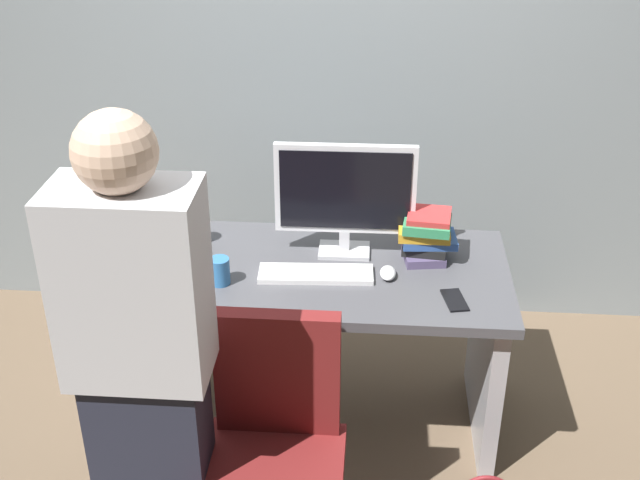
# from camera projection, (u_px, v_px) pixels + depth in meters

# --- Properties ---
(ground_plane) EXTENTS (9.00, 9.00, 0.00)m
(ground_plane) POSITION_uv_depth(u_px,v_px,m) (321.00, 414.00, 3.44)
(ground_plane) COLOR brown
(wall_back) EXTENTS (6.40, 0.10, 3.00)m
(wall_back) POSITION_uv_depth(u_px,v_px,m) (337.00, 9.00, 3.53)
(wall_back) COLOR gray
(wall_back) RESTS_ON ground
(desk) EXTENTS (1.44, 0.72, 0.72)m
(desk) POSITION_uv_depth(u_px,v_px,m) (321.00, 316.00, 3.20)
(desk) COLOR #4C4C51
(desk) RESTS_ON ground
(office_chair) EXTENTS (0.52, 0.52, 0.94)m
(office_chair) POSITION_uv_depth(u_px,v_px,m) (274.00, 472.00, 2.56)
(office_chair) COLOR black
(office_chair) RESTS_ON ground
(person_at_desk) EXTENTS (0.40, 0.24, 1.64)m
(person_at_desk) POSITION_uv_depth(u_px,v_px,m) (143.00, 374.00, 2.34)
(person_at_desk) COLOR #262838
(person_at_desk) RESTS_ON ground
(monitor) EXTENTS (0.54, 0.14, 0.46)m
(monitor) POSITION_uv_depth(u_px,v_px,m) (345.00, 194.00, 3.08)
(monitor) COLOR silver
(monitor) RESTS_ON desk
(keyboard) EXTENTS (0.44, 0.15, 0.02)m
(keyboard) POSITION_uv_depth(u_px,v_px,m) (316.00, 274.00, 3.04)
(keyboard) COLOR white
(keyboard) RESTS_ON desk
(mouse) EXTENTS (0.06, 0.10, 0.03)m
(mouse) POSITION_uv_depth(u_px,v_px,m) (388.00, 273.00, 3.03)
(mouse) COLOR white
(mouse) RESTS_ON desk
(cup_near_keyboard) EXTENTS (0.07, 0.07, 0.10)m
(cup_near_keyboard) POSITION_uv_depth(u_px,v_px,m) (220.00, 271.00, 2.97)
(cup_near_keyboard) COLOR #3372B2
(cup_near_keyboard) RESTS_ON desk
(cup_by_monitor) EXTENTS (0.08, 0.08, 0.09)m
(cup_by_monitor) POSITION_uv_depth(u_px,v_px,m) (199.00, 231.00, 3.27)
(cup_by_monitor) COLOR #3372B2
(cup_by_monitor) RESTS_ON desk
(book_stack) EXTENTS (0.23, 0.19, 0.20)m
(book_stack) POSITION_uv_depth(u_px,v_px,m) (426.00, 236.00, 3.11)
(book_stack) COLOR #594C72
(book_stack) RESTS_ON desk
(cell_phone) EXTENTS (0.10, 0.16, 0.01)m
(cell_phone) POSITION_uv_depth(u_px,v_px,m) (455.00, 300.00, 2.89)
(cell_phone) COLOR black
(cell_phone) RESTS_ON desk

